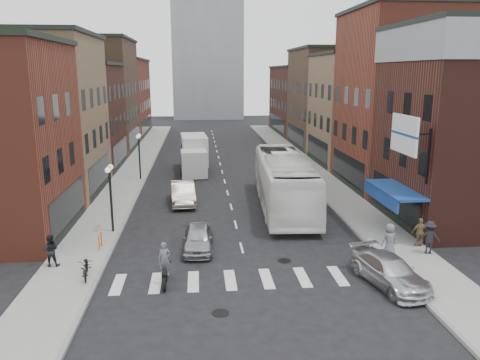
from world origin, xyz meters
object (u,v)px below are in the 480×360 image
bike_rack (100,241)px  ped_right_b (420,232)px  parked_bicycle (86,267)px  ped_left_solo (50,250)px  streetlamp_far (139,148)px  motorcycle_rider (165,265)px  streetlamp_near (110,186)px  billboard_sign (406,136)px  box_truck (194,155)px  sedan_left_far (183,193)px  ped_right_a (429,237)px  ped_right_c (390,240)px  sedan_left_near (198,238)px  curb_car (390,271)px  transit_bus (284,181)px

bike_rack → ped_right_b: bearing=-4.3°
parked_bicycle → ped_left_solo: (-1.99, 1.46, 0.30)m
streetlamp_far → motorcycle_rider: streetlamp_far is taller
streetlamp_far → streetlamp_near: bearing=-90.0°
billboard_sign → box_truck: (-11.25, 20.86, -4.46)m
sedan_left_far → ped_right_b: 16.54m
bike_rack → ped_right_a: (17.19, -2.31, 0.47)m
box_truck → ped_right_c: 24.68m
sedan_left_far → ped_right_b: (13.03, -10.18, 0.16)m
sedan_left_near → ped_right_c: ped_right_c is taller
streetlamp_far → sedan_left_near: size_ratio=1.05×
motorcycle_rider → curb_car: 10.09m
sedan_left_near → curb_car: (8.56, -5.06, -0.01)m
curb_car → ped_left_solo: 16.02m
streetlamp_far → ped_left_solo: 19.14m
streetlamp_near → bike_rack: (-0.20, -2.70, -2.36)m
sedan_left_near → motorcycle_rider: bearing=-107.9°
transit_bus → parked_bicycle: bearing=-132.2°
sedan_left_near → ped_left_solo: (-7.13, -1.84, 0.28)m
billboard_sign → curb_car: size_ratio=0.81×
box_truck → ped_right_a: (12.25, -22.38, -0.65)m
streetlamp_far → box_truck: (4.74, 3.36, -1.24)m
billboard_sign → box_truck: billboard_sign is taller
motorcycle_rider → ped_left_solo: size_ratio=1.27×
streetlamp_far → ped_right_c: 24.29m
transit_bus → ped_right_c: bearing=-65.6°
streetlamp_far → ped_left_solo: size_ratio=2.58×
streetlamp_near → motorcycle_rider: streetlamp_near is taller
bike_rack → ped_left_solo: size_ratio=0.50×
billboard_sign → ped_right_a: billboard_sign is taller
sedan_left_far → curb_car: bearing=-60.4°
streetlamp_near → ped_right_c: (14.80, -5.17, -1.90)m
billboard_sign → ped_left_solo: 18.86m
sedan_left_far → ped_left_solo: (-6.06, -11.11, 0.16)m
motorcycle_rider → ped_right_c: (11.25, 2.03, 0.07)m
streetlamp_near → billboard_sign: bearing=-12.3°
box_truck → ped_left_solo: size_ratio=4.97×
sedan_left_near → ped_right_c: 10.00m
sedan_left_far → ped_right_c: (10.83, -11.36, 0.23)m
ped_right_a → ped_right_c: ped_right_a is taller
box_truck → ped_right_c: box_truck is taller
streetlamp_near → parked_bicycle: (-0.10, -6.38, -2.27)m
streetlamp_far → ped_right_a: size_ratio=2.35×
sedan_left_near → ped_right_b: size_ratio=2.46×
ped_left_solo → bike_rack: bearing=-133.8°
ped_right_b → transit_bus: bearing=-53.3°
motorcycle_rider → ped_right_a: motorcycle_rider is taller
streetlamp_far → ped_left_solo: (-2.09, -18.92, -1.97)m
streetlamp_near → bike_rack: 3.59m
streetlamp_far → ped_right_b: bearing=-46.6°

